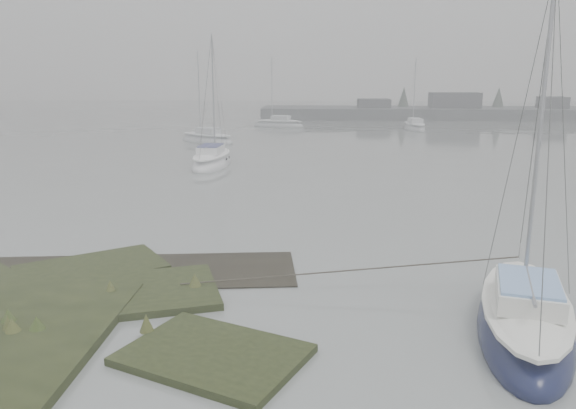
# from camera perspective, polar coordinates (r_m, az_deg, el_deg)

# --- Properties ---
(ground) EXTENTS (160.00, 160.00, 0.00)m
(ground) POSITION_cam_1_polar(r_m,az_deg,el_deg) (41.26, -0.87, 5.34)
(ground) COLOR slate
(ground) RESTS_ON ground
(far_shoreline) EXTENTS (60.00, 8.00, 4.15)m
(far_shoreline) POSITION_cam_1_polar(r_m,az_deg,el_deg) (76.81, 21.35, 8.74)
(far_shoreline) COLOR #4C4F51
(far_shoreline) RESTS_ON ground
(sailboat_main) EXTENTS (3.57, 6.36, 8.54)m
(sailboat_main) POSITION_cam_1_polar(r_m,az_deg,el_deg) (13.79, 22.86, -10.89)
(sailboat_main) COLOR #111534
(sailboat_main) RESTS_ON ground
(sailboat_white) EXTENTS (2.43, 6.22, 8.61)m
(sailboat_white) POSITION_cam_1_polar(r_m,az_deg,el_deg) (35.37, -7.72, 4.34)
(sailboat_white) COLOR white
(sailboat_white) RESTS_ON ground
(sailboat_far_a) EXTENTS (5.69, 4.73, 7.96)m
(sailboat_far_a) POSITION_cam_1_polar(r_m,az_deg,el_deg) (47.60, -8.24, 6.56)
(sailboat_far_a) COLOR silver
(sailboat_far_a) RESTS_ON ground
(sailboat_far_b) EXTENTS (2.21, 5.56, 7.68)m
(sailboat_far_b) POSITION_cam_1_polar(r_m,az_deg,el_deg) (59.16, 12.72, 7.65)
(sailboat_far_b) COLOR #A8ABB1
(sailboat_far_b) RESTS_ON ground
(sailboat_far_c) EXTENTS (5.86, 3.13, 7.87)m
(sailboat_far_c) POSITION_cam_1_polar(r_m,az_deg,el_deg) (60.76, -0.96, 8.11)
(sailboat_far_c) COLOR #A5AAAF
(sailboat_far_c) RESTS_ON ground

